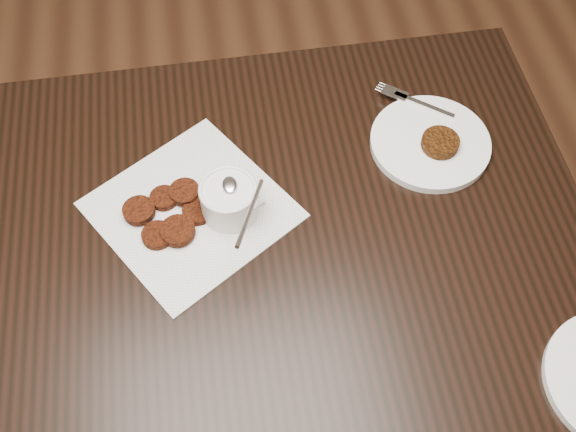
# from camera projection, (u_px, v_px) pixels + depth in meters

# --- Properties ---
(table) EXTENTS (1.33, 0.86, 0.75)m
(table) POSITION_uv_depth(u_px,v_px,m) (226.00, 327.00, 1.47)
(table) COLOR black
(table) RESTS_ON floor
(napkin) EXTENTS (0.41, 0.41, 0.00)m
(napkin) POSITION_uv_depth(u_px,v_px,m) (191.00, 210.00, 1.19)
(napkin) COLOR white
(napkin) RESTS_ON table
(sauce_ramekin) EXTENTS (0.16, 0.16, 0.14)m
(sauce_ramekin) POSITION_uv_depth(u_px,v_px,m) (228.00, 188.00, 1.13)
(sauce_ramekin) COLOR white
(sauce_ramekin) RESTS_ON napkin
(patty_cluster) EXTENTS (0.24, 0.24, 0.02)m
(patty_cluster) POSITION_uv_depth(u_px,v_px,m) (172.00, 215.00, 1.17)
(patty_cluster) COLOR #591C0B
(patty_cluster) RESTS_ON napkin
(plate_with_patty) EXTENTS (0.31, 0.31, 0.03)m
(plate_with_patty) POSITION_uv_depth(u_px,v_px,m) (431.00, 140.00, 1.26)
(plate_with_patty) COLOR white
(plate_with_patty) RESTS_ON table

